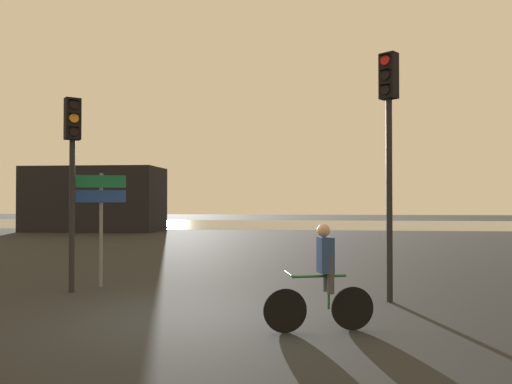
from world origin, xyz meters
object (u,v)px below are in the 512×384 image
Objects in this scene: traffic_light_near_left at (72,157)px; direction_sign_post at (101,208)px; distant_building at (95,199)px; cyclist at (323,277)px; traffic_light_near_right at (389,130)px.

direction_sign_post is (0.36, 0.69, -1.13)m from traffic_light_near_left.
distant_building reaches higher than cyclist.
distant_building is 2.00× the size of traffic_light_near_left.
traffic_light_near_right reaches higher than traffic_light_near_left.
cyclist is at bearing -59.61° from distant_building.
traffic_light_near_right is (15.07, -21.03, 1.31)m from distant_building.
traffic_light_near_left is at bearing 44.28° from direction_sign_post.
traffic_light_near_right is at bearing 151.84° from direction_sign_post.
traffic_light_near_right is 2.92× the size of cyclist.
traffic_light_near_left is (8.43, -20.66, 0.88)m from distant_building.
cyclist is at bearing 126.83° from direction_sign_post.
direction_sign_post is 6.05m from cyclist.
traffic_light_near_right is 1.87× the size of direction_sign_post.
distant_building is 22.33m from traffic_light_near_left.
distant_building is 27.11m from cyclist.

